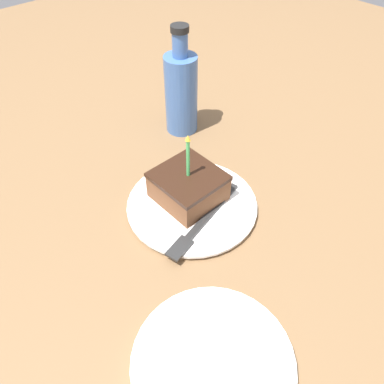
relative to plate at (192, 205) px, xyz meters
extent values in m
cube|color=brown|center=(-0.01, 0.01, -0.03)|extent=(2.40, 2.40, 0.04)
cylinder|color=white|center=(0.00, 0.00, 0.00)|extent=(0.22, 0.22, 0.01)
cylinder|color=white|center=(0.00, 0.00, 0.00)|extent=(0.23, 0.23, 0.01)
cube|color=brown|center=(0.01, 0.00, 0.03)|extent=(0.11, 0.10, 0.05)
cube|color=black|center=(0.01, 0.00, 0.05)|extent=(0.11, 0.10, 0.01)
cylinder|color=#4CBF66|center=(0.01, 0.00, 0.09)|extent=(0.01, 0.01, 0.07)
cone|color=yellow|center=(0.01, 0.00, 0.14)|extent=(0.01, 0.01, 0.01)
cube|color=#262626|center=(-0.04, -0.01, 0.01)|extent=(0.04, 0.15, 0.00)
cube|color=#262626|center=(-0.06, 0.08, 0.01)|extent=(0.03, 0.05, 0.00)
cylinder|color=#3F66A5|center=(0.19, -0.15, 0.08)|extent=(0.07, 0.07, 0.17)
cylinder|color=#3F66A5|center=(0.19, -0.15, 0.18)|extent=(0.03, 0.03, 0.05)
cylinder|color=black|center=(0.19, -0.15, 0.21)|extent=(0.03, 0.03, 0.01)
cylinder|color=white|center=(-0.22, 0.16, 0.00)|extent=(0.20, 0.20, 0.02)
camera|label=1|loc=(-0.33, 0.30, 0.48)|focal=35.00mm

